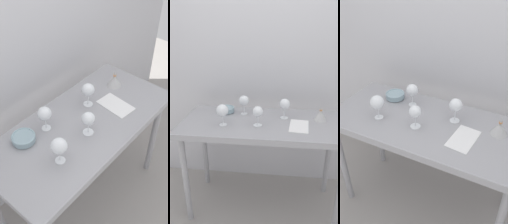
{
  "view_description": "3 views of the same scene",
  "coord_description": "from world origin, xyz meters",
  "views": [
    {
      "loc": [
        -1.07,
        -0.93,
        2.27
      ],
      "look_at": [
        0.05,
        0.02,
        0.96
      ],
      "focal_mm": 46.96,
      "sensor_mm": 36.0,
      "label": 1
    },
    {
      "loc": [
        0.13,
        -1.8,
        1.7
      ],
      "look_at": [
        -0.08,
        -0.02,
        0.99
      ],
      "focal_mm": 36.9,
      "sensor_mm": 36.0,
      "label": 2
    },
    {
      "loc": [
        0.62,
        -1.27,
        1.94
      ],
      "look_at": [
        -0.01,
        -0.02,
        0.99
      ],
      "focal_mm": 39.76,
      "sensor_mm": 36.0,
      "label": 3
    }
  ],
  "objects": [
    {
      "name": "decanter_funnel",
      "position": [
        0.49,
        0.09,
        0.94
      ],
      "size": [
        0.11,
        0.11,
        0.14
      ],
      "color": "#B3B3B3",
      "rests_on": "steel_counter"
    },
    {
      "name": "back_wall",
      "position": [
        0.0,
        0.49,
        1.3
      ],
      "size": [
        3.8,
        0.04,
        2.6
      ],
      "primitive_type": "cube",
      "color": "silver",
      "rests_on": "ground_plane"
    },
    {
      "name": "ground_plane",
      "position": [
        0.0,
        0.0,
        0.0
      ],
      "size": [
        6.0,
        6.0,
        0.0
      ],
      "primitive_type": "plane",
      "color": "gray"
    },
    {
      "name": "wine_glass_near_left",
      "position": [
        -0.33,
        -0.11,
        1.03
      ],
      "size": [
        0.1,
        0.1,
        0.18
      ],
      "color": "white",
      "rests_on": "steel_counter"
    },
    {
      "name": "wine_glass_near_center",
      "position": [
        -0.04,
        -0.09,
        1.02
      ],
      "size": [
        0.09,
        0.09,
        0.17
      ],
      "color": "white",
      "rests_on": "steel_counter"
    },
    {
      "name": "tasting_bowl",
      "position": [
        -0.36,
        0.17,
        0.93
      ],
      "size": [
        0.15,
        0.15,
        0.05
      ],
      "color": "#4C4C4C",
      "rests_on": "steel_counter"
    },
    {
      "name": "wine_glass_far_left",
      "position": [
        -0.19,
        0.15,
        1.03
      ],
      "size": [
        0.09,
        0.09,
        0.18
      ],
      "color": "white",
      "rests_on": "steel_counter"
    },
    {
      "name": "wine_glass_far_right",
      "position": [
        0.18,
        0.09,
        1.03
      ],
      "size": [
        0.09,
        0.09,
        0.18
      ],
      "color": "white",
      "rests_on": "steel_counter"
    },
    {
      "name": "tasting_sheet_upper",
      "position": [
        0.3,
        -0.07,
        0.9
      ],
      "size": [
        0.18,
        0.27,
        0.0
      ],
      "primitive_type": "cube",
      "rotation": [
        0.0,
        0.0,
        -0.1
      ],
      "color": "white",
      "rests_on": "steel_counter"
    },
    {
      "name": "steel_counter",
      "position": [
        0.0,
        -0.01,
        0.79
      ],
      "size": [
        1.4,
        0.65,
        0.9
      ],
      "color": "#96969B",
      "rests_on": "ground_plane"
    }
  ]
}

